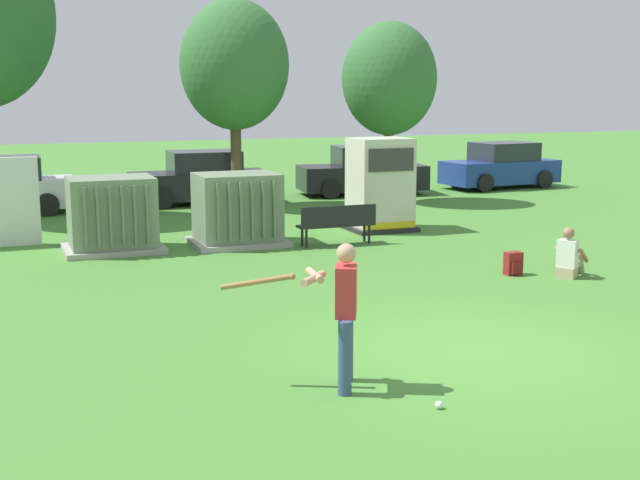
{
  "coord_description": "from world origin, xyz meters",
  "views": [
    {
      "loc": [
        -5.88,
        -9.41,
        3.49
      ],
      "look_at": [
        -0.86,
        3.5,
        1.0
      ],
      "focal_mm": 47.21,
      "sensor_mm": 36.0,
      "label": 1
    }
  ],
  "objects_px": {
    "batter": "(341,308)",
    "backpack": "(514,264)",
    "transformer_west": "(112,215)",
    "seated_spectator": "(569,257)",
    "parked_car_rightmost": "(501,167)",
    "transformer_mid_west": "(237,210)",
    "sports_ball": "(439,405)",
    "generator_enclosure": "(380,185)",
    "parked_car_left_of_center": "(201,179)",
    "parked_car_right_of_center": "(363,172)",
    "park_bench": "(337,222)"
  },
  "relations": [
    {
      "from": "transformer_west",
      "to": "park_bench",
      "type": "xyz_separation_m",
      "value": [
        4.83,
        -1.15,
        -0.25
      ]
    },
    {
      "from": "transformer_mid_west",
      "to": "parked_car_right_of_center",
      "type": "xyz_separation_m",
      "value": [
        6.44,
        7.38,
        -0.04
      ]
    },
    {
      "from": "seated_spectator",
      "to": "backpack",
      "type": "xyz_separation_m",
      "value": [
        -0.88,
        0.51,
        -0.16
      ]
    },
    {
      "from": "generator_enclosure",
      "to": "transformer_mid_west",
      "type": "bearing_deg",
      "value": -170.43
    },
    {
      "from": "transformer_mid_west",
      "to": "parked_car_right_of_center",
      "type": "distance_m",
      "value": 9.79
    },
    {
      "from": "generator_enclosure",
      "to": "seated_spectator",
      "type": "height_order",
      "value": "generator_enclosure"
    },
    {
      "from": "parked_car_rightmost",
      "to": "transformer_west",
      "type": "bearing_deg",
      "value": -153.89
    },
    {
      "from": "transformer_mid_west",
      "to": "generator_enclosure",
      "type": "bearing_deg",
      "value": 9.57
    },
    {
      "from": "park_bench",
      "to": "batter",
      "type": "bearing_deg",
      "value": -112.15
    },
    {
      "from": "sports_ball",
      "to": "parked_car_left_of_center",
      "type": "height_order",
      "value": "parked_car_left_of_center"
    },
    {
      "from": "generator_enclosure",
      "to": "seated_spectator",
      "type": "distance_m",
      "value": 6.3
    },
    {
      "from": "parked_car_rightmost",
      "to": "sports_ball",
      "type": "bearing_deg",
      "value": -124.94
    },
    {
      "from": "transformer_mid_west",
      "to": "park_bench",
      "type": "distance_m",
      "value": 2.28
    },
    {
      "from": "backpack",
      "to": "parked_car_rightmost",
      "type": "xyz_separation_m",
      "value": [
        7.81,
        12.38,
        0.54
      ]
    },
    {
      "from": "generator_enclosure",
      "to": "parked_car_right_of_center",
      "type": "distance_m",
      "value": 7.2
    },
    {
      "from": "transformer_mid_west",
      "to": "parked_car_left_of_center",
      "type": "xyz_separation_m",
      "value": [
        0.85,
        7.14,
        -0.04
      ]
    },
    {
      "from": "transformer_west",
      "to": "transformer_mid_west",
      "type": "distance_m",
      "value": 2.77
    },
    {
      "from": "batter",
      "to": "sports_ball",
      "type": "relative_size",
      "value": 19.33
    },
    {
      "from": "transformer_west",
      "to": "seated_spectator",
      "type": "bearing_deg",
      "value": -36.84
    },
    {
      "from": "batter",
      "to": "parked_car_rightmost",
      "type": "distance_m",
      "value": 21.42
    },
    {
      "from": "batter",
      "to": "backpack",
      "type": "xyz_separation_m",
      "value": [
        5.43,
        4.47,
        -0.76
      ]
    },
    {
      "from": "sports_ball",
      "to": "parked_car_right_of_center",
      "type": "xyz_separation_m",
      "value": [
        7.09,
        17.87,
        0.71
      ]
    },
    {
      "from": "sports_ball",
      "to": "backpack",
      "type": "xyz_separation_m",
      "value": [
        4.68,
        5.49,
        0.17
      ]
    },
    {
      "from": "generator_enclosure",
      "to": "sports_ball",
      "type": "bearing_deg",
      "value": -112.14
    },
    {
      "from": "generator_enclosure",
      "to": "park_bench",
      "type": "xyz_separation_m",
      "value": [
        -1.8,
        -1.57,
        -0.6
      ]
    },
    {
      "from": "parked_car_left_of_center",
      "to": "park_bench",
      "type": "bearing_deg",
      "value": -81.37
    },
    {
      "from": "parked_car_rightmost",
      "to": "transformer_mid_west",
      "type": "bearing_deg",
      "value": -148.06
    },
    {
      "from": "batter",
      "to": "generator_enclosure",
      "type": "bearing_deg",
      "value": 62.43
    },
    {
      "from": "transformer_mid_west",
      "to": "backpack",
      "type": "bearing_deg",
      "value": -51.17
    },
    {
      "from": "backpack",
      "to": "parked_car_left_of_center",
      "type": "height_order",
      "value": "parked_car_left_of_center"
    },
    {
      "from": "park_bench",
      "to": "sports_ball",
      "type": "distance_m",
      "value": 9.97
    },
    {
      "from": "sports_ball",
      "to": "backpack",
      "type": "height_order",
      "value": "backpack"
    },
    {
      "from": "seated_spectator",
      "to": "parked_car_right_of_center",
      "type": "bearing_deg",
      "value": 83.21
    },
    {
      "from": "sports_ball",
      "to": "parked_car_right_of_center",
      "type": "distance_m",
      "value": 19.24
    },
    {
      "from": "park_bench",
      "to": "seated_spectator",
      "type": "height_order",
      "value": "seated_spectator"
    },
    {
      "from": "backpack",
      "to": "parked_car_left_of_center",
      "type": "distance_m",
      "value": 12.56
    },
    {
      "from": "transformer_west",
      "to": "parked_car_rightmost",
      "type": "bearing_deg",
      "value": 26.11
    },
    {
      "from": "seated_spectator",
      "to": "parked_car_right_of_center",
      "type": "relative_size",
      "value": 0.22
    },
    {
      "from": "batter",
      "to": "parked_car_rightmost",
      "type": "relative_size",
      "value": 0.4
    },
    {
      "from": "park_bench",
      "to": "backpack",
      "type": "relative_size",
      "value": 4.1
    },
    {
      "from": "sports_ball",
      "to": "backpack",
      "type": "bearing_deg",
      "value": 49.57
    },
    {
      "from": "sports_ball",
      "to": "batter",
      "type": "bearing_deg",
      "value": 126.19
    },
    {
      "from": "park_bench",
      "to": "sports_ball",
      "type": "bearing_deg",
      "value": -105.91
    },
    {
      "from": "batter",
      "to": "parked_car_left_of_center",
      "type": "bearing_deg",
      "value": 82.26
    },
    {
      "from": "park_bench",
      "to": "batter",
      "type": "height_order",
      "value": "batter"
    },
    {
      "from": "transformer_west",
      "to": "generator_enclosure",
      "type": "height_order",
      "value": "generator_enclosure"
    },
    {
      "from": "sports_ball",
      "to": "parked_car_rightmost",
      "type": "distance_m",
      "value": 21.81
    },
    {
      "from": "sports_ball",
      "to": "transformer_west",
      "type": "bearing_deg",
      "value": 101.09
    },
    {
      "from": "park_bench",
      "to": "seated_spectator",
      "type": "distance_m",
      "value": 5.4
    },
    {
      "from": "parked_car_rightmost",
      "to": "seated_spectator",
      "type": "bearing_deg",
      "value": -118.26
    }
  ]
}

